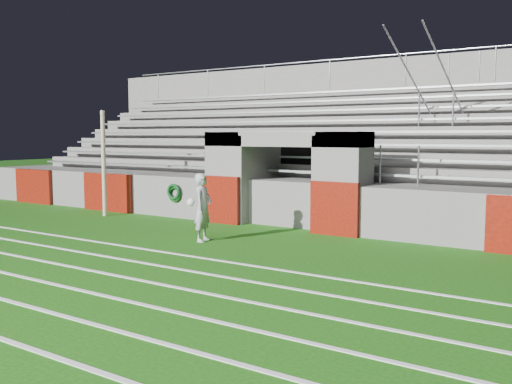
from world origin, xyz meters
The scene contains 5 objects.
ground centered at (0.00, 0.00, 0.00)m, with size 90.00×90.00×0.00m, color #17520D.
field_post centered at (-5.71, 2.12, 1.63)m, with size 0.13×0.13×3.26m, color tan.
stadium_structure centered at (0.00, 7.97, 1.49)m, with size 26.00×8.48×5.42m.
goalkeeper_with_ball centered at (-0.43, 0.48, 0.81)m, with size 0.56×0.67×1.62m.
hose_coil centered at (-3.54, 2.92, 0.77)m, with size 0.50×0.14×0.57m.
Camera 1 is at (8.07, -9.89, 2.50)m, focal length 40.00 mm.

